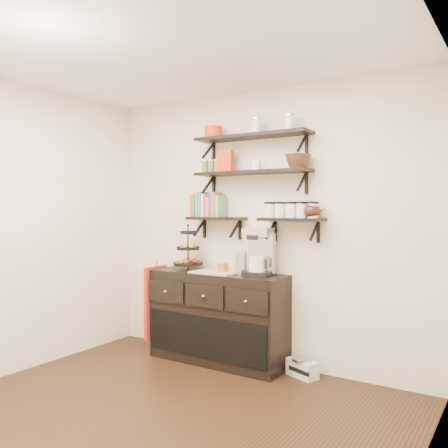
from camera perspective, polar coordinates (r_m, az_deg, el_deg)
floor at (r=3.64m, az=-10.42°, el=-23.15°), size 3.50×3.50×0.00m
ceiling at (r=3.49m, az=-10.72°, el=21.24°), size 3.50×3.50×0.02m
back_wall at (r=4.73m, az=4.11°, el=-0.38°), size 3.50×0.02×2.70m
right_wall at (r=2.46m, az=20.63°, el=-2.70°), size 0.02×3.50×2.70m
shelf_top at (r=4.66m, az=3.35°, el=10.45°), size 1.20×0.27×0.23m
shelf_mid at (r=4.62m, az=3.34°, el=6.15°), size 1.20×0.27×0.23m
shelf_low_left at (r=4.84m, az=-0.92°, el=0.60°), size 0.60×0.25×0.23m
shelf_low_right at (r=4.44m, az=8.15°, el=0.45°), size 0.60×0.25×0.23m
cookbooks at (r=4.89m, az=-1.80°, el=2.21°), size 0.36×0.15×0.26m
glass_canisters at (r=4.44m, az=8.03°, el=1.58°), size 0.54×0.10×0.13m
sideboard at (r=4.82m, az=-0.72°, el=-11.12°), size 1.40×0.50×0.92m
fruit_stand at (r=4.93m, az=-4.30°, el=-3.71°), size 0.31×0.31×0.45m
candle at (r=4.70m, az=-0.14°, el=-5.22°), size 0.08×0.08×0.08m
coffee_maker at (r=4.51m, az=4.31°, el=-3.49°), size 0.27×0.27×0.45m
thermal_carafe at (r=4.56m, az=2.08°, el=-4.76°), size 0.11×0.11×0.22m
apron at (r=5.15m, az=-8.23°, el=-9.26°), size 0.04×0.32×0.76m
radio at (r=4.57m, az=9.39°, el=-16.68°), size 0.32×0.25×0.17m
recipe_box at (r=4.78m, az=0.23°, el=7.56°), size 0.16×0.07×0.22m
walnut_bowl at (r=4.41m, az=8.88°, el=7.42°), size 0.24×0.24×0.13m
ramekins at (r=4.60m, az=3.90°, el=7.00°), size 0.09×0.09×0.10m
teapot at (r=4.35m, az=10.54°, el=1.72°), size 0.22×0.17×0.15m
red_pot at (r=4.90m, az=-1.27°, el=10.96°), size 0.18×0.18×0.12m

